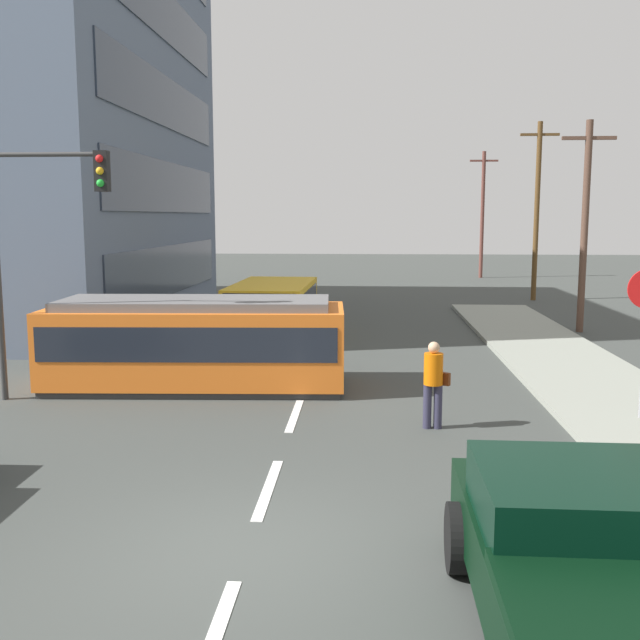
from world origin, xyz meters
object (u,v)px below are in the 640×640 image
city_bus (273,305)px  pickup_truck_parked (590,570)px  utility_pole_mid (585,223)px  utility_pole_distant (482,212)px  pedestrian_crossing (434,380)px  utility_pole_far (537,208)px  streetcar_tram (196,342)px  traffic_light_mast (38,226)px

city_bus → pickup_truck_parked: size_ratio=1.09×
utility_pole_mid → utility_pole_distant: 22.74m
city_bus → utility_pole_mid: utility_pole_mid is taller
pedestrian_crossing → utility_pole_far: size_ratio=0.20×
pickup_truck_parked → utility_pole_far: 29.92m
pedestrian_crossing → pickup_truck_parked: size_ratio=0.33×
streetcar_tram → utility_pole_distant: size_ratio=0.86×
pickup_truck_parked → traffic_light_mast: bearing=135.8°
pedestrian_crossing → utility_pole_distant: size_ratio=0.21×
city_bus → utility_pole_distant: utility_pole_distant is taller
city_bus → utility_pole_far: bearing=44.5°
traffic_light_mast → utility_pole_far: utility_pole_far is taller
pickup_truck_parked → utility_pole_mid: 20.23m
pedestrian_crossing → pickup_truck_parked: (0.78, -7.15, -0.15)m
traffic_light_mast → utility_pole_distant: size_ratio=0.67×
pickup_truck_parked → utility_pole_far: size_ratio=0.60×
pedestrian_crossing → utility_pole_mid: 13.89m
pedestrian_crossing → utility_pole_mid: (6.17, 12.12, 2.84)m
city_bus → utility_pole_far: utility_pole_far is taller
utility_pole_far → pickup_truck_parked: bearing=-101.6°
streetcar_tram → pickup_truck_parked: streetcar_tram is taller
pickup_truck_parked → utility_pole_distant: (5.43, 42.00, 3.45)m
pedestrian_crossing → utility_pole_distant: 35.56m
pedestrian_crossing → streetcar_tram: bearing=149.9°
city_bus → pickup_truck_parked: (5.23, -18.08, -0.21)m
city_bus → pedestrian_crossing: bearing=-67.8°
streetcar_tram → utility_pole_distant: utility_pole_distant is taller
city_bus → utility_pole_mid: size_ratio=0.76×
pickup_truck_parked → streetcar_tram: bearing=120.6°
pedestrian_crossing → utility_pole_mid: bearing=63.0°
utility_pole_far → utility_pole_distant: utility_pole_far is taller
pedestrian_crossing → utility_pole_distant: bearing=79.9°
streetcar_tram → pedestrian_crossing: (5.24, -3.03, -0.14)m
traffic_light_mast → utility_pole_mid: 17.83m
city_bus → streetcar_tram: bearing=-95.7°
traffic_light_mast → city_bus: bearing=67.9°
city_bus → utility_pole_distant: size_ratio=0.67×
utility_pole_distant → pedestrian_crossing: bearing=-100.1°
pedestrian_crossing → utility_pole_distant: utility_pole_distant is taller
utility_pole_mid → utility_pole_distant: size_ratio=0.89×
streetcar_tram → traffic_light_mast: traffic_light_mast is taller
city_bus → utility_pole_far: 16.08m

